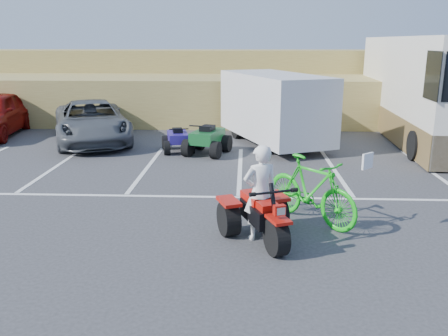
{
  "coord_description": "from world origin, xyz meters",
  "views": [
    {
      "loc": [
        0.12,
        -8.21,
        3.57
      ],
      "look_at": [
        -0.3,
        1.34,
        1.0
      ],
      "focal_mm": 38.0,
      "sensor_mm": 36.0,
      "label": 1
    }
  ],
  "objects_px": {
    "rider": "(260,193)",
    "cargo_trailer": "(274,106)",
    "green_dirt_bike": "(311,190)",
    "rv_motorhome": "(424,96)",
    "red_trike_atv": "(262,241)",
    "quad_atv_blue": "(178,151)",
    "quad_atv_green": "(208,154)",
    "grey_pickup": "(92,122)"
  },
  "relations": [
    {
      "from": "grey_pickup",
      "to": "quad_atv_green",
      "type": "height_order",
      "value": "grey_pickup"
    },
    {
      "from": "rider",
      "to": "rv_motorhome",
      "type": "distance_m",
      "value": 11.63
    },
    {
      "from": "quad_atv_blue",
      "to": "rv_motorhome",
      "type": "bearing_deg",
      "value": 3.14
    },
    {
      "from": "red_trike_atv",
      "to": "rv_motorhome",
      "type": "relative_size",
      "value": 0.17
    },
    {
      "from": "quad_atv_blue",
      "to": "quad_atv_green",
      "type": "height_order",
      "value": "quad_atv_green"
    },
    {
      "from": "red_trike_atv",
      "to": "cargo_trailer",
      "type": "xyz_separation_m",
      "value": [
        0.67,
        8.64,
        1.33
      ]
    },
    {
      "from": "green_dirt_bike",
      "to": "quad_atv_green",
      "type": "xyz_separation_m",
      "value": [
        -2.55,
        5.89,
        -0.68
      ]
    },
    {
      "from": "quad_atv_green",
      "to": "red_trike_atv",
      "type": "bearing_deg",
      "value": -60.61
    },
    {
      "from": "rider",
      "to": "green_dirt_bike",
      "type": "relative_size",
      "value": 0.79
    },
    {
      "from": "grey_pickup",
      "to": "cargo_trailer",
      "type": "xyz_separation_m",
      "value": [
        6.57,
        -0.02,
        0.59
      ]
    },
    {
      "from": "rv_motorhome",
      "to": "quad_atv_green",
      "type": "distance_m",
      "value": 8.53
    },
    {
      "from": "red_trike_atv",
      "to": "rv_motorhome",
      "type": "bearing_deg",
      "value": 36.34
    },
    {
      "from": "rider",
      "to": "quad_atv_blue",
      "type": "relative_size",
      "value": 1.35
    },
    {
      "from": "cargo_trailer",
      "to": "quad_atv_blue",
      "type": "xyz_separation_m",
      "value": [
        -3.24,
        -1.38,
        -1.33
      ]
    },
    {
      "from": "cargo_trailer",
      "to": "red_trike_atv",
      "type": "bearing_deg",
      "value": -116.64
    },
    {
      "from": "red_trike_atv",
      "to": "grey_pickup",
      "type": "xyz_separation_m",
      "value": [
        -5.9,
        8.66,
        0.74
      ]
    },
    {
      "from": "green_dirt_bike",
      "to": "rv_motorhome",
      "type": "height_order",
      "value": "rv_motorhome"
    },
    {
      "from": "rider",
      "to": "cargo_trailer",
      "type": "xyz_separation_m",
      "value": [
        0.73,
        8.5,
        0.44
      ]
    },
    {
      "from": "green_dirt_bike",
      "to": "grey_pickup",
      "type": "bearing_deg",
      "value": 90.02
    },
    {
      "from": "rider",
      "to": "quad_atv_green",
      "type": "distance_m",
      "value": 7.0
    },
    {
      "from": "rider",
      "to": "grey_pickup",
      "type": "relative_size",
      "value": 0.34
    },
    {
      "from": "red_trike_atv",
      "to": "grey_pickup",
      "type": "height_order",
      "value": "grey_pickup"
    },
    {
      "from": "grey_pickup",
      "to": "rv_motorhome",
      "type": "height_order",
      "value": "rv_motorhome"
    },
    {
      "from": "grey_pickup",
      "to": "rider",
      "type": "bearing_deg",
      "value": -77.07
    },
    {
      "from": "quad_atv_blue",
      "to": "green_dirt_bike",
      "type": "bearing_deg",
      "value": -73.48
    },
    {
      "from": "quad_atv_blue",
      "to": "grey_pickup",
      "type": "bearing_deg",
      "value": 143.96
    },
    {
      "from": "red_trike_atv",
      "to": "quad_atv_blue",
      "type": "height_order",
      "value": "red_trike_atv"
    },
    {
      "from": "green_dirt_bike",
      "to": "cargo_trailer",
      "type": "xyz_separation_m",
      "value": [
        -0.32,
        7.61,
        0.66
      ]
    },
    {
      "from": "rv_motorhome",
      "to": "red_trike_atv",
      "type": "bearing_deg",
      "value": -119.89
    },
    {
      "from": "green_dirt_bike",
      "to": "grey_pickup",
      "type": "height_order",
      "value": "grey_pickup"
    },
    {
      "from": "quad_atv_blue",
      "to": "red_trike_atv",
      "type": "bearing_deg",
      "value": -83.77
    },
    {
      "from": "grey_pickup",
      "to": "quad_atv_green",
      "type": "distance_m",
      "value": 4.74
    },
    {
      "from": "green_dirt_bike",
      "to": "quad_atv_green",
      "type": "bearing_deg",
      "value": 71.34
    },
    {
      "from": "grey_pickup",
      "to": "quad_atv_blue",
      "type": "distance_m",
      "value": 3.69
    },
    {
      "from": "red_trike_atv",
      "to": "quad_atv_green",
      "type": "xyz_separation_m",
      "value": [
        -1.55,
        6.92,
        0.0
      ]
    },
    {
      "from": "rv_motorhome",
      "to": "cargo_trailer",
      "type": "bearing_deg",
      "value": -165.07
    },
    {
      "from": "green_dirt_bike",
      "to": "grey_pickup",
      "type": "xyz_separation_m",
      "value": [
        -6.89,
        7.63,
        0.06
      ]
    },
    {
      "from": "red_trike_atv",
      "to": "quad_atv_blue",
      "type": "xyz_separation_m",
      "value": [
        -2.57,
        7.26,
        0.0
      ]
    },
    {
      "from": "green_dirt_bike",
      "to": "quad_atv_blue",
      "type": "xyz_separation_m",
      "value": [
        -3.57,
        6.23,
        -0.68
      ]
    },
    {
      "from": "red_trike_atv",
      "to": "rider",
      "type": "xyz_separation_m",
      "value": [
        -0.05,
        0.14,
        0.89
      ]
    },
    {
      "from": "rider",
      "to": "rv_motorhome",
      "type": "xyz_separation_m",
      "value": [
        6.34,
        9.73,
        0.7
      ]
    },
    {
      "from": "cargo_trailer",
      "to": "grey_pickup",
      "type": "bearing_deg",
      "value": 157.65
    }
  ]
}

